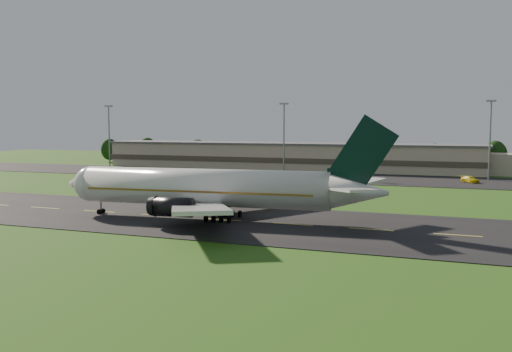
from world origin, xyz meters
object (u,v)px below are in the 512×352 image
(light_mast_east, at_px, (490,130))
(service_vehicle_d, at_px, (470,179))
(light_mast_west, at_px, (109,129))
(service_vehicle_c, at_px, (362,176))
(service_vehicle_a, at_px, (119,170))
(terminal, at_px, (304,157))
(light_mast_centre, at_px, (284,129))
(service_vehicle_b, at_px, (246,172))
(airliner, at_px, (210,188))

(light_mast_east, bearing_deg, service_vehicle_d, -115.80)
(light_mast_west, distance_m, service_vehicle_c, 85.26)
(service_vehicle_c, height_order, service_vehicle_d, service_vehicle_d)
(service_vehicle_a, bearing_deg, terminal, 40.36)
(light_mast_centre, height_order, service_vehicle_b, light_mast_centre)
(terminal, bearing_deg, airliner, -82.01)
(light_mast_centre, xyz_separation_m, service_vehicle_d, (50.71, -8.88, -11.88))
(light_mast_west, bearing_deg, terminal, 14.76)
(service_vehicle_c, bearing_deg, light_mast_centre, -156.52)
(light_mast_centre, relative_size, light_mast_east, 1.00)
(light_mast_centre, bearing_deg, light_mast_east, 0.00)
(light_mast_east, xyz_separation_m, service_vehicle_c, (-30.89, -7.00, -12.02))
(service_vehicle_a, relative_size, service_vehicle_b, 0.87)
(light_mast_east, bearing_deg, service_vehicle_c, -167.23)
(service_vehicle_d, bearing_deg, light_mast_east, 24.48)
(light_mast_west, distance_m, light_mast_centre, 60.00)
(light_mast_centre, height_order, service_vehicle_c, light_mast_centre)
(airliner, xyz_separation_m, light_mast_west, (-74.89, 79.92, 8.08))
(light_mast_centre, xyz_separation_m, light_mast_east, (55.00, 0.00, 0.00))
(light_mast_centre, bearing_deg, service_vehicle_c, -16.19)
(service_vehicle_d, bearing_deg, service_vehicle_a, 143.09)
(service_vehicle_a, xyz_separation_m, service_vehicle_c, (71.20, 6.69, -0.05))
(light_mast_east, bearing_deg, light_mast_centre, 180.00)
(service_vehicle_c, xyz_separation_m, service_vehicle_d, (26.60, -1.88, 0.14))
(terminal, relative_size, service_vehicle_c, 32.83)
(airliner, height_order, terminal, airliner)
(terminal, xyz_separation_m, service_vehicle_c, (22.71, -23.18, -3.28))
(terminal, bearing_deg, service_vehicle_d, -26.94)
(light_mast_west, relative_size, service_vehicle_a, 5.24)
(light_mast_east, height_order, service_vehicle_b, light_mast_east)
(service_vehicle_b, height_order, service_vehicle_c, service_vehicle_b)
(light_mast_centre, bearing_deg, terminal, 85.05)
(terminal, distance_m, service_vehicle_a, 57.04)
(service_vehicle_c, bearing_deg, light_mast_east, 52.44)
(light_mast_west, relative_size, service_vehicle_d, 3.90)
(light_mast_east, height_order, service_vehicle_d, light_mast_east)
(terminal, xyz_separation_m, light_mast_centre, (-1.40, -16.18, 8.75))
(light_mast_centre, distance_m, service_vehicle_b, 16.80)
(service_vehicle_a, xyz_separation_m, service_vehicle_d, (97.79, 4.81, 0.09))
(service_vehicle_a, bearing_deg, service_vehicle_c, 14.09)
(service_vehicle_d, bearing_deg, light_mast_centre, 130.35)
(service_vehicle_b, relative_size, service_vehicle_d, 0.86)
(terminal, relative_size, light_mast_east, 7.13)
(terminal, height_order, service_vehicle_a, terminal)
(airliner, relative_size, service_vehicle_b, 11.44)
(light_mast_west, relative_size, light_mast_centre, 1.00)
(service_vehicle_a, height_order, service_vehicle_b, service_vehicle_b)
(terminal, height_order, service_vehicle_d, terminal)
(service_vehicle_c, bearing_deg, service_vehicle_b, -137.63)
(light_mast_west, bearing_deg, airliner, -46.86)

